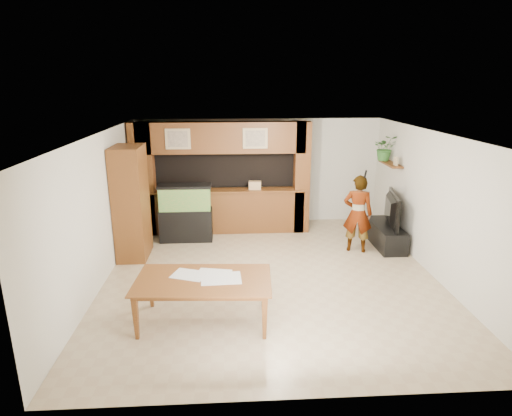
{
  "coord_description": "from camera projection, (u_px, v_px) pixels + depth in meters",
  "views": [
    {
      "loc": [
        -0.71,
        -7.24,
        3.46
      ],
      "look_at": [
        -0.23,
        0.6,
        1.13
      ],
      "focal_mm": 30.0,
      "sensor_mm": 36.0,
      "label": 1
    }
  ],
  "objects": [
    {
      "name": "microphone",
      "position": [
        365.0,
        174.0,
        8.48
      ],
      "size": [
        0.04,
        0.11,
        0.17
      ],
      "primitive_type": "cylinder",
      "rotation": [
        0.44,
        0.0,
        0.0
      ],
      "color": "black",
      "rests_on": "person"
    },
    {
      "name": "newspaper_c",
      "position": [
        214.0,
        274.0,
        6.38
      ],
      "size": [
        0.56,
        0.46,
        0.01
      ],
      "primitive_type": "cube",
      "rotation": [
        0.0,
        0.0,
        -0.21
      ],
      "color": "silver",
      "rests_on": "dining_table"
    },
    {
      "name": "newspaper_b",
      "position": [
        189.0,
        275.0,
        6.36
      ],
      "size": [
        0.59,
        0.51,
        0.01
      ],
      "primitive_type": "cube",
      "rotation": [
        0.0,
        0.0,
        -0.35
      ],
      "color": "silver",
      "rests_on": "dining_table"
    },
    {
      "name": "potted_plant",
      "position": [
        385.0,
        148.0,
        9.73
      ],
      "size": [
        0.58,
        0.53,
        0.58
      ],
      "primitive_type": "imported",
      "rotation": [
        0.0,
        0.0,
        -0.16
      ],
      "color": "#316D2B",
      "rests_on": "wall_shelf"
    },
    {
      "name": "wall_back",
      "position": [
        259.0,
        171.0,
        10.7
      ],
      "size": [
        6.0,
        0.0,
        6.0
      ],
      "primitive_type": "plane",
      "rotation": [
        1.57,
        0.0,
        0.0
      ],
      "color": "beige",
      "rests_on": "floor"
    },
    {
      "name": "tv_stand",
      "position": [
        385.0,
        235.0,
        9.36
      ],
      "size": [
        0.51,
        1.4,
        0.47
      ],
      "primitive_type": "cube",
      "color": "black",
      "rests_on": "floor"
    },
    {
      "name": "pantry_cabinet",
      "position": [
        131.0,
        203.0,
        8.53
      ],
      "size": [
        0.57,
        0.93,
        2.27
      ],
      "primitive_type": "cube",
      "color": "brown",
      "rests_on": "floor"
    },
    {
      "name": "aquarium",
      "position": [
        186.0,
        213.0,
        9.54
      ],
      "size": [
        1.16,
        0.44,
        1.29
      ],
      "rotation": [
        0.0,
        0.0,
        0.0
      ],
      "color": "black",
      "rests_on": "floor"
    },
    {
      "name": "wall_shelf",
      "position": [
        390.0,
        164.0,
        9.5
      ],
      "size": [
        0.25,
        0.9,
        0.04
      ],
      "primitive_type": "cube",
      "color": "brown",
      "rests_on": "wall_right"
    },
    {
      "name": "photo_frame",
      "position": [
        396.0,
        161.0,
        9.19
      ],
      "size": [
        0.05,
        0.14,
        0.19
      ],
      "primitive_type": "cube",
      "rotation": [
        0.0,
        0.0,
        0.16
      ],
      "color": "tan",
      "rests_on": "wall_shelf"
    },
    {
      "name": "partition",
      "position": [
        220.0,
        177.0,
        10.05
      ],
      "size": [
        4.2,
        0.99,
        2.6
      ],
      "color": "brown",
      "rests_on": "floor"
    },
    {
      "name": "floor",
      "position": [
        270.0,
        275.0,
        7.95
      ],
      "size": [
        6.5,
        6.5,
        0.0
      ],
      "primitive_type": "plane",
      "color": "tan",
      "rests_on": "ground"
    },
    {
      "name": "trash_can",
      "position": [
        131.0,
        249.0,
        8.49
      ],
      "size": [
        0.29,
        0.29,
        0.52
      ],
      "primitive_type": "cylinder",
      "color": "#B2B2B7",
      "rests_on": "floor"
    },
    {
      "name": "newspaper_a",
      "position": [
        221.0,
        278.0,
        6.24
      ],
      "size": [
        0.6,
        0.45,
        0.01
      ],
      "primitive_type": "cube",
      "rotation": [
        0.0,
        0.0,
        0.04
      ],
      "color": "silver",
      "rests_on": "dining_table"
    },
    {
      "name": "wall_clock",
      "position": [
        113.0,
        166.0,
        8.2
      ],
      "size": [
        0.05,
        0.25,
        0.25
      ],
      "color": "black",
      "rests_on": "wall_left"
    },
    {
      "name": "wall_right",
      "position": [
        435.0,
        205.0,
        7.76
      ],
      "size": [
        0.0,
        6.5,
        6.5
      ],
      "primitive_type": "plane",
      "rotation": [
        1.57,
        0.0,
        -1.57
      ],
      "color": "beige",
      "rests_on": "floor"
    },
    {
      "name": "counter_box",
      "position": [
        255.0,
        185.0,
        9.97
      ],
      "size": [
        0.3,
        0.22,
        0.19
      ],
      "primitive_type": "cube",
      "rotation": [
        0.0,
        0.0,
        -0.1
      ],
      "color": "tan",
      "rests_on": "partition"
    },
    {
      "name": "wall_left",
      "position": [
        99.0,
        211.0,
        7.41
      ],
      "size": [
        0.0,
        6.5,
        6.5
      ],
      "primitive_type": "plane",
      "rotation": [
        1.57,
        0.0,
        1.57
      ],
      "color": "beige",
      "rests_on": "floor"
    },
    {
      "name": "person",
      "position": [
        358.0,
        214.0,
        8.88
      ],
      "size": [
        0.69,
        0.56,
        1.64
      ],
      "primitive_type": "imported",
      "rotation": [
        0.0,
        0.0,
        2.83
      ],
      "color": "#8E6C4E",
      "rests_on": "floor"
    },
    {
      "name": "dining_table",
      "position": [
        204.0,
        302.0,
        6.28
      ],
      "size": [
        2.03,
        1.21,
        0.69
      ],
      "primitive_type": "imported",
      "rotation": [
        0.0,
        0.0,
        -0.06
      ],
      "color": "brown",
      "rests_on": "floor"
    },
    {
      "name": "ceiling",
      "position": [
        272.0,
        134.0,
        7.22
      ],
      "size": [
        6.5,
        6.5,
        0.0
      ],
      "primitive_type": "plane",
      "color": "white",
      "rests_on": "wall_back"
    },
    {
      "name": "television",
      "position": [
        387.0,
        209.0,
        9.19
      ],
      "size": [
        0.41,
        1.24,
        0.71
      ],
      "primitive_type": "imported",
      "rotation": [
        0.0,
        0.0,
        1.36
      ],
      "color": "black",
      "rests_on": "tv_stand"
    }
  ]
}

